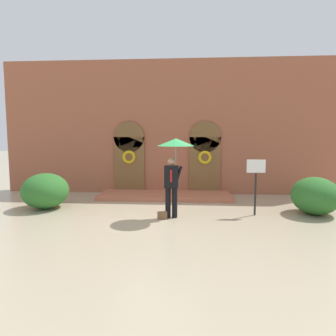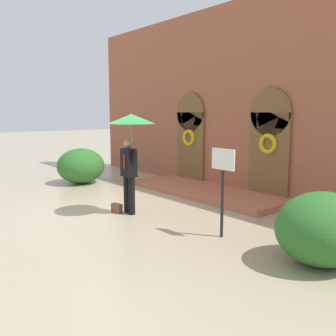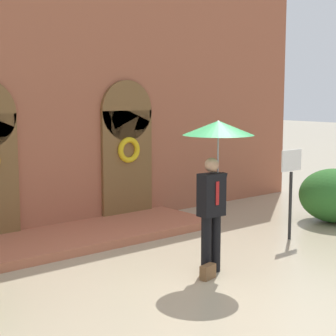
% 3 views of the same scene
% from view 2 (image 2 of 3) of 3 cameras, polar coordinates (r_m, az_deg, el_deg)
% --- Properties ---
extents(ground_plane, '(80.00, 80.00, 0.00)m').
position_cam_2_polar(ground_plane, '(9.37, -7.86, -6.43)').
color(ground_plane, tan).
extents(building_facade, '(14.00, 2.30, 5.60)m').
position_cam_2_polar(building_facade, '(11.75, 9.71, 9.72)').
color(building_facade, '#9E563D').
rests_on(building_facade, ground).
extents(person_with_umbrella, '(1.10, 1.10, 2.36)m').
position_cam_2_polar(person_with_umbrella, '(8.68, -5.71, 5.23)').
color(person_with_umbrella, black).
rests_on(person_with_umbrella, ground).
extents(handbag, '(0.30, 0.18, 0.22)m').
position_cam_2_polar(handbag, '(9.15, -7.82, -6.09)').
color(handbag, brown).
rests_on(handbag, ground).
extents(sign_post, '(0.56, 0.06, 1.72)m').
position_cam_2_polar(sign_post, '(7.19, 8.34, -1.50)').
color(sign_post, black).
rests_on(sign_post, ground).
extents(shrub_left, '(1.52, 1.61, 1.19)m').
position_cam_2_polar(shrub_left, '(13.06, -13.13, 0.32)').
color(shrub_left, '#2D6B28').
rests_on(shrub_left, ground).
extents(shrub_right, '(1.42, 1.59, 1.16)m').
position_cam_2_polar(shrub_right, '(6.46, 22.49, -8.50)').
color(shrub_right, '#2D6B28').
rests_on(shrub_right, ground).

